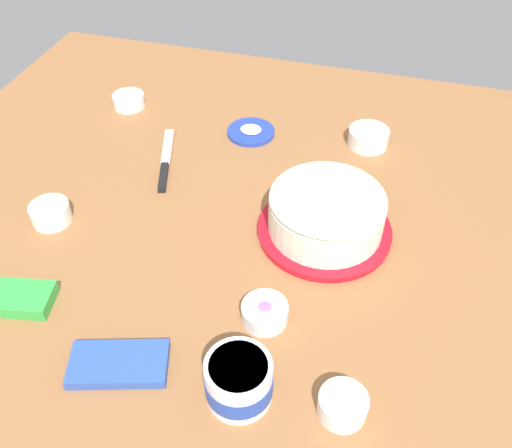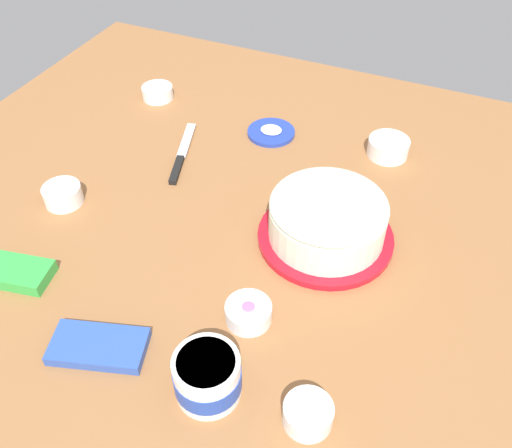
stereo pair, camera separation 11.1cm
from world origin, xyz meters
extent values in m
plane|color=#936038|center=(0.00, 0.00, 0.00)|extent=(1.54, 1.54, 0.00)
cylinder|color=red|center=(0.20, 0.08, 0.01)|extent=(0.27, 0.27, 0.01)
cylinder|color=brown|center=(0.20, 0.08, 0.04)|extent=(0.21, 0.21, 0.06)
cylinder|color=white|center=(0.20, 0.08, 0.05)|extent=(0.23, 0.23, 0.07)
ellipsoid|color=white|center=(0.20, 0.08, 0.09)|extent=(0.23, 0.23, 0.04)
cylinder|color=white|center=(0.14, -0.32, 0.04)|extent=(0.10, 0.10, 0.08)
cylinder|color=#2347B2|center=(0.14, -0.32, 0.04)|extent=(0.11, 0.11, 0.04)
cylinder|color=white|center=(0.14, -0.32, 0.08)|extent=(0.09, 0.09, 0.01)
cylinder|color=#233DAD|center=(-0.04, 0.37, 0.01)|extent=(0.12, 0.12, 0.01)
ellipsoid|color=white|center=(-0.04, 0.37, 0.01)|extent=(0.05, 0.05, 0.01)
cube|color=silver|center=(-0.22, 0.26, 0.01)|extent=(0.06, 0.14, 0.00)
cube|color=black|center=(-0.18, 0.15, 0.01)|extent=(0.05, 0.10, 0.01)
cylinder|color=white|center=(-0.35, -0.04, 0.02)|extent=(0.08, 0.08, 0.04)
cylinder|color=blue|center=(-0.35, -0.04, 0.02)|extent=(0.07, 0.07, 0.01)
ellipsoid|color=blue|center=(-0.35, -0.04, 0.03)|extent=(0.06, 0.06, 0.02)
cylinder|color=white|center=(0.25, 0.41, 0.02)|extent=(0.10, 0.10, 0.04)
cylinder|color=yellow|center=(0.25, 0.41, 0.02)|extent=(0.08, 0.08, 0.01)
ellipsoid|color=yellow|center=(0.25, 0.41, 0.03)|extent=(0.07, 0.07, 0.02)
cylinder|color=white|center=(0.14, -0.17, 0.02)|extent=(0.08, 0.08, 0.03)
cylinder|color=pink|center=(0.14, -0.17, 0.02)|extent=(0.07, 0.07, 0.01)
ellipsoid|color=pink|center=(0.14, -0.17, 0.03)|extent=(0.06, 0.06, 0.02)
cylinder|color=white|center=(-0.39, 0.41, 0.02)|extent=(0.08, 0.08, 0.03)
cylinder|color=#B251C6|center=(-0.39, 0.41, 0.01)|extent=(0.07, 0.07, 0.01)
ellipsoid|color=#B251C6|center=(-0.39, 0.41, 0.02)|extent=(0.06, 0.06, 0.02)
cylinder|color=white|center=(0.30, -0.30, 0.02)|extent=(0.08, 0.08, 0.04)
cylinder|color=orange|center=(0.30, -0.30, 0.02)|extent=(0.06, 0.06, 0.01)
ellipsoid|color=orange|center=(0.30, -0.30, 0.02)|extent=(0.05, 0.05, 0.02)
cube|color=#2D51B2|center=(-0.06, -0.33, 0.01)|extent=(0.18, 0.12, 0.02)
cube|color=green|center=(-0.31, -0.26, 0.01)|extent=(0.16, 0.10, 0.03)
camera|label=1|loc=(0.29, -0.74, 0.80)|focal=39.17mm
camera|label=2|loc=(0.39, -0.71, 0.80)|focal=39.17mm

